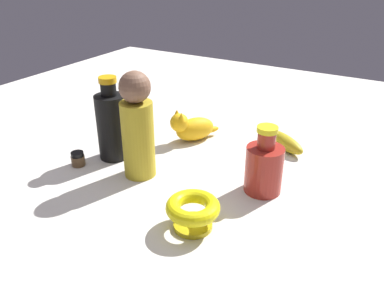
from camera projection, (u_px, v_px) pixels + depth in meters
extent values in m
plane|color=silver|center=(192.00, 160.00, 1.02)|extent=(2.00, 2.00, 0.00)
ellipsoid|color=gold|center=(284.00, 141.00, 1.08)|extent=(0.15, 0.12, 0.04)
cylinder|color=gold|center=(193.00, 225.00, 0.77)|extent=(0.08, 0.08, 0.01)
torus|color=yellow|center=(193.00, 207.00, 0.75)|extent=(0.11, 0.11, 0.03)
cylinder|color=black|center=(112.00, 127.00, 1.00)|extent=(0.08, 0.08, 0.17)
cylinder|color=black|center=(108.00, 89.00, 0.96)|extent=(0.04, 0.04, 0.03)
cylinder|color=#D89B0E|center=(107.00, 80.00, 0.95)|extent=(0.04, 0.04, 0.01)
cylinder|color=gold|center=(138.00, 140.00, 0.92)|extent=(0.11, 0.11, 0.19)
sphere|color=brown|center=(135.00, 87.00, 0.86)|extent=(0.07, 0.07, 0.07)
cylinder|color=#A22A20|center=(264.00, 170.00, 0.87)|extent=(0.08, 0.08, 0.11)
cylinder|color=#A22A20|center=(267.00, 140.00, 0.84)|extent=(0.04, 0.04, 0.04)
cylinder|color=yellow|center=(268.00, 129.00, 0.83)|extent=(0.05, 0.05, 0.01)
ellipsoid|color=yellow|center=(195.00, 129.00, 1.12)|extent=(0.11, 0.13, 0.07)
sphere|color=yellow|center=(179.00, 123.00, 1.09)|extent=(0.05, 0.05, 0.05)
cone|color=yellow|center=(181.00, 117.00, 1.07)|extent=(0.02, 0.02, 0.02)
cone|color=yellow|center=(177.00, 113.00, 1.09)|extent=(0.02, 0.02, 0.02)
ellipsoid|color=yellow|center=(211.00, 130.00, 1.15)|extent=(0.04, 0.05, 0.02)
cylinder|color=brown|center=(78.00, 161.00, 0.99)|extent=(0.03, 0.03, 0.03)
cylinder|color=#CAA504|center=(78.00, 157.00, 0.99)|extent=(0.03, 0.03, 0.00)
cylinder|color=black|center=(77.00, 154.00, 0.98)|extent=(0.03, 0.03, 0.01)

